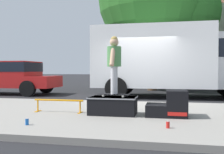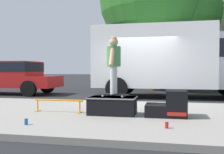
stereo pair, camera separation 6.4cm
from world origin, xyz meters
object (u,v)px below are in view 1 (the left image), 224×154
object	(u,v)px
skateboard	(114,94)
skater_kid	(114,60)
grind_rail	(59,103)
street_tree_neighbour	(159,3)
kicker_ramp	(170,105)
soda_can	(168,125)
pickup_truck_red	(5,76)
box_truck	(175,58)
soda_can_b	(27,122)
skate_box	(113,105)

from	to	relation	value
skateboard	skater_kid	size ratio (longest dim) A/B	0.58
grind_rail	street_tree_neighbour	size ratio (longest dim) A/B	0.15
kicker_ramp	soda_can	size ratio (longest dim) A/B	7.33
kicker_ramp	street_tree_neighbour	world-z (taller)	street_tree_neighbour
kicker_ramp	pickup_truck_red	distance (m)	9.61
box_truck	pickup_truck_red	world-z (taller)	box_truck
soda_can	soda_can_b	distance (m)	2.67
soda_can	soda_can_b	xyz separation A→B (m)	(-2.66, -0.26, 0.00)
skate_box	box_truck	xyz separation A→B (m)	(1.65, 5.43, 1.36)
soda_can	pickup_truck_red	world-z (taller)	pickup_truck_red
soda_can_b	pickup_truck_red	bearing A→B (deg)	126.49
kicker_ramp	pickup_truck_red	size ratio (longest dim) A/B	0.16
grind_rail	box_truck	world-z (taller)	box_truck
skater_kid	street_tree_neighbour	size ratio (longest dim) A/B	0.16
skater_kid	street_tree_neighbour	xyz separation A→B (m)	(0.84, 9.37, 3.70)
kicker_ramp	street_tree_neighbour	bearing A→B (deg)	92.89
soda_can	soda_can_b	size ratio (longest dim) A/B	1.00
kicker_ramp	soda_can	bearing A→B (deg)	-92.94
skate_box	street_tree_neighbour	distance (m)	10.57
kicker_ramp	soda_can_b	xyz separation A→B (m)	(-2.72, -1.53, -0.19)
pickup_truck_red	soda_can	bearing A→B (deg)	-40.70
kicker_ramp	grind_rail	xyz separation A→B (m)	(-2.75, 0.04, -0.01)
skateboard	street_tree_neighbour	world-z (taller)	street_tree_neighbour
pickup_truck_red	skater_kid	bearing A→B (deg)	-39.56
skateboard	soda_can_b	size ratio (longest dim) A/B	6.37
soda_can	pickup_truck_red	distance (m)	10.35
skate_box	street_tree_neighbour	xyz separation A→B (m)	(0.86, 9.40, 4.77)
skate_box	kicker_ramp	size ratio (longest dim) A/B	1.21
skate_box	soda_can_b	size ratio (longest dim) A/B	8.89
box_truck	skate_box	bearing A→B (deg)	-106.87
skater_kid	pickup_truck_red	xyz separation A→B (m)	(-6.58, 5.43, -0.53)
kicker_ramp	pickup_truck_red	bearing A→B (deg)	145.33
grind_rail	street_tree_neighbour	distance (m)	10.74
kicker_ramp	box_truck	size ratio (longest dim) A/B	0.13
skateboard	pickup_truck_red	bearing A→B (deg)	140.44
soda_can	kicker_ramp	bearing A→B (deg)	87.06
skate_box	skater_kid	bearing A→B (deg)	48.40
skate_box	street_tree_neighbour	world-z (taller)	street_tree_neighbour
kicker_ramp	skateboard	size ratio (longest dim) A/B	1.15
skateboard	street_tree_neighbour	xyz separation A→B (m)	(0.84, 9.37, 4.52)
skateboard	skater_kid	bearing A→B (deg)	180.00
skate_box	soda_can_b	xyz separation A→B (m)	(-1.39, -1.53, -0.16)
skateboard	street_tree_neighbour	distance (m)	10.44
skateboard	skate_box	bearing A→B (deg)	-131.60
soda_can	street_tree_neighbour	distance (m)	11.76
street_tree_neighbour	skate_box	bearing A→B (deg)	-95.25
kicker_ramp	soda_can_b	distance (m)	3.13
kicker_ramp	skateboard	bearing A→B (deg)	178.89
box_truck	grind_rail	bearing A→B (deg)	-119.54
pickup_truck_red	kicker_ramp	bearing A→B (deg)	-34.67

